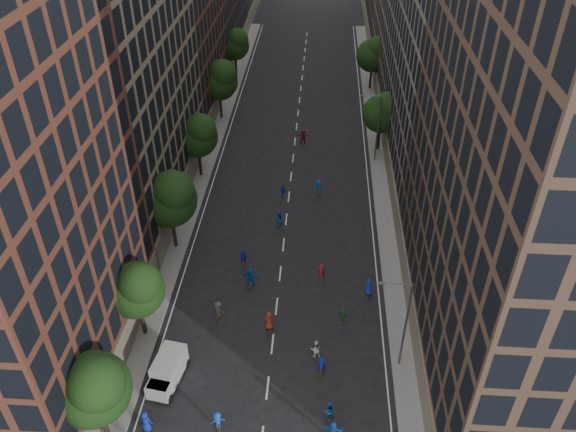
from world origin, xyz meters
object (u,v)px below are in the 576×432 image
at_px(skater_2, 328,411).
at_px(streetlamp_near, 403,321).
at_px(skater_1, 321,364).
at_px(streetlamp_far, 376,125).
at_px(cargo_van, 167,371).
at_px(skater_0, 146,422).

bearing_deg(skater_2, streetlamp_near, -148.52).
distance_m(skater_1, skater_2, 4.25).
distance_m(streetlamp_far, cargo_van, 40.41).
bearing_deg(cargo_van, skater_1, 17.20).
bearing_deg(cargo_van, streetlamp_far, 72.48).
xyz_separation_m(streetlamp_far, skater_1, (-6.17, -34.18, -4.24)).
xyz_separation_m(streetlamp_near, streetlamp_far, (0.00, 33.00, 0.00)).
bearing_deg(streetlamp_near, skater_0, -159.00).
distance_m(streetlamp_far, skater_1, 34.99).
bearing_deg(skater_1, skater_2, 106.34).
bearing_deg(skater_1, skater_0, 33.68).
height_order(streetlamp_far, skater_1, streetlamp_far).
bearing_deg(skater_2, skater_0, -4.61).
relative_size(streetlamp_near, streetlamp_far, 1.00).
height_order(skater_0, skater_1, skater_0).
relative_size(streetlamp_far, skater_1, 4.90).
height_order(streetlamp_near, skater_0, streetlamp_near).
bearing_deg(skater_2, skater_1, -94.39).
bearing_deg(streetlamp_far, skater_1, -100.23).
bearing_deg(cargo_van, streetlamp_near, 18.28).
height_order(streetlamp_far, skater_2, streetlamp_far).
relative_size(streetlamp_near, cargo_van, 1.97).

